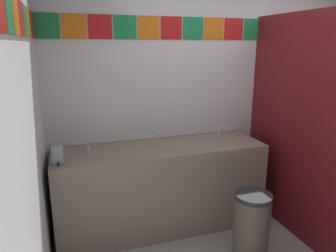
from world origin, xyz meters
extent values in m
cube|color=silver|center=(0.00, 1.49, 1.37)|extent=(4.01, 0.08, 2.75)
cube|color=#1E8C4C|center=(-1.89, 1.44, 2.01)|extent=(0.22, 0.01, 0.22)
cube|color=orange|center=(-1.65, 1.44, 2.01)|extent=(0.22, 0.01, 0.22)
cube|color=red|center=(-1.41, 1.44, 2.01)|extent=(0.22, 0.01, 0.22)
cube|color=#1E8C4C|center=(-1.18, 1.44, 2.01)|extent=(0.22, 0.01, 0.22)
cube|color=orange|center=(-0.94, 1.44, 2.01)|extent=(0.22, 0.01, 0.22)
cube|color=red|center=(-0.71, 1.44, 2.01)|extent=(0.22, 0.01, 0.22)
cube|color=#1E8C4C|center=(-0.47, 1.44, 2.01)|extent=(0.22, 0.01, 0.22)
cube|color=orange|center=(-0.24, 1.44, 2.01)|extent=(0.22, 0.01, 0.22)
cube|color=red|center=(0.00, 1.44, 2.01)|extent=(0.22, 0.01, 0.22)
cube|color=#1E8C4C|center=(0.24, 1.44, 2.01)|extent=(0.22, 0.01, 0.22)
cube|color=orange|center=(0.47, 1.44, 2.01)|extent=(0.22, 0.01, 0.22)
cube|color=red|center=(0.71, 1.44, 2.01)|extent=(0.22, 0.01, 0.22)
cube|color=#1E8C4C|center=(0.94, 1.44, 2.01)|extent=(0.22, 0.01, 0.22)
cube|color=orange|center=(1.18, 1.44, 2.01)|extent=(0.22, 0.01, 0.22)
cube|color=silver|center=(-2.04, 0.00, 1.37)|extent=(0.08, 2.90, 2.75)
cube|color=#1E8C4C|center=(-2.00, 0.12, 2.01)|extent=(0.01, 0.22, 0.22)
cube|color=orange|center=(-2.00, 0.36, 2.01)|extent=(0.01, 0.22, 0.22)
cube|color=red|center=(-2.00, 0.60, 2.01)|extent=(0.01, 0.22, 0.22)
cube|color=#1E8C4C|center=(-2.00, 0.84, 2.01)|extent=(0.01, 0.22, 0.22)
cube|color=orange|center=(-2.00, 1.09, 2.01)|extent=(0.01, 0.22, 0.22)
cube|color=red|center=(-2.00, 1.33, 2.01)|extent=(0.01, 0.22, 0.22)
cube|color=gray|center=(-0.92, 1.14, 0.44)|extent=(2.07, 0.62, 0.87)
cube|color=gray|center=(-0.92, 1.43, 0.83)|extent=(2.07, 0.03, 0.08)
cylinder|color=#F4E9C8|center=(-1.61, 1.11, 0.82)|extent=(0.34, 0.34, 0.10)
cylinder|color=#F4E9C8|center=(-0.92, 1.11, 0.82)|extent=(0.34, 0.34, 0.10)
cylinder|color=#F4E9C8|center=(-0.23, 1.11, 0.82)|extent=(0.34, 0.34, 0.10)
cylinder|color=silver|center=(-1.61, 1.25, 0.90)|extent=(0.04, 0.04, 0.05)
cylinder|color=silver|center=(-1.61, 1.20, 0.97)|extent=(0.02, 0.06, 0.09)
cylinder|color=silver|center=(-0.92, 1.25, 0.90)|extent=(0.04, 0.04, 0.05)
cylinder|color=silver|center=(-0.92, 1.20, 0.97)|extent=(0.02, 0.06, 0.09)
cylinder|color=silver|center=(-0.23, 1.25, 0.90)|extent=(0.04, 0.04, 0.05)
cylinder|color=silver|center=(-0.23, 1.20, 0.97)|extent=(0.02, 0.06, 0.09)
cube|color=gray|center=(-1.87, 0.95, 0.95)|extent=(0.09, 0.07, 0.16)
cylinder|color=black|center=(-1.87, 0.90, 0.89)|extent=(0.02, 0.02, 0.03)
cube|color=maroon|center=(0.32, 0.66, 1.07)|extent=(0.04, 1.57, 2.14)
cylinder|color=white|center=(0.96, 0.97, 0.20)|extent=(0.38, 0.38, 0.40)
torus|color=white|center=(0.96, 0.97, 0.42)|extent=(0.39, 0.39, 0.05)
cube|color=white|center=(0.96, 1.18, 0.57)|extent=(0.34, 0.17, 0.34)
cylinder|color=brown|center=(-0.31, 0.40, 0.29)|extent=(0.31, 0.31, 0.58)
cylinder|color=#262628|center=(-0.31, 0.40, 0.60)|extent=(0.32, 0.32, 0.04)
camera|label=1|loc=(-1.75, -1.67, 1.85)|focal=33.30mm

